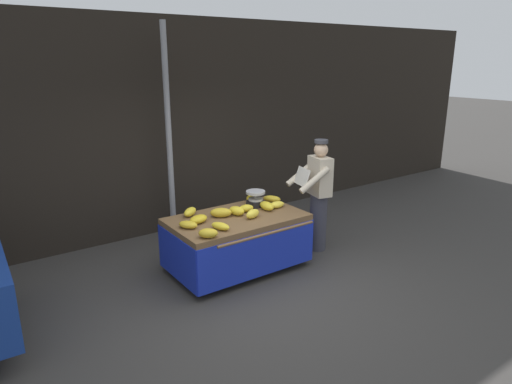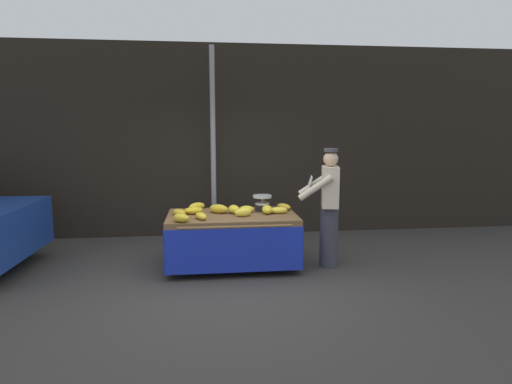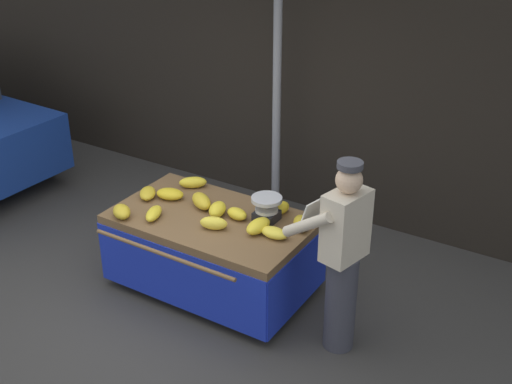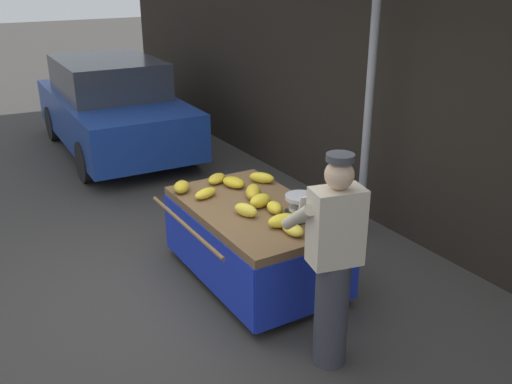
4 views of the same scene
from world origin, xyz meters
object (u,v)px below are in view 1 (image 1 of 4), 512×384
Objects in this scene: banana_bunch_11 at (272,199)px; banana_bunch_12 at (190,212)px; banana_bunch_5 at (277,205)px; banana_bunch_8 at (267,206)px; banana_bunch_1 at (246,208)px; banana_bunch_3 at (251,199)px; banana_bunch_4 at (188,225)px; weighing_scale at (256,199)px; vendor_person at (318,195)px; banana_bunch_9 at (199,219)px; banana_bunch_0 at (253,214)px; banana_bunch_10 at (237,211)px; banana_bunch_2 at (208,233)px; banana_bunch_7 at (221,213)px; banana_cart at (237,230)px; banana_bunch_6 at (220,226)px; street_pole at (169,136)px.

banana_bunch_11 is 1.31m from banana_bunch_12.
banana_bunch_5 is 0.88× the size of banana_bunch_8.
banana_bunch_3 reaches higher than banana_bunch_1.
banana_bunch_4 is 0.90× the size of banana_bunch_8.
banana_bunch_5 is at bearing -0.23° from banana_bunch_4.
weighing_scale is 0.97m from vendor_person.
banana_bunch_9 is (-1.01, -0.13, -0.07)m from weighing_scale.
banana_bunch_0 reaches higher than banana_bunch_1.
banana_bunch_3 is 0.76× the size of banana_bunch_9.
banana_bunch_11 is 0.16× the size of vendor_person.
vendor_person reaches higher than banana_bunch_12.
banana_bunch_3 is 1.01m from vendor_person.
banana_bunch_9 is 0.58m from banana_bunch_10.
banana_bunch_5 is 0.65m from banana_bunch_10.
banana_bunch_8 is at bearing 19.74° from banana_bunch_2.
banana_bunch_2 is at bearing -133.08° from banana_bunch_7.
banana_bunch_0 is at bearing -163.83° from banana_bunch_5.
banana_bunch_9 is at bearing -164.03° from banana_bunch_3.
banana_bunch_4 is 0.94× the size of banana_bunch_11.
banana_bunch_0 is at bearing -49.96° from banana_cart.
banana_bunch_3 is (1.20, 0.82, 0.00)m from banana_bunch_2.
banana_bunch_5 is (0.17, -0.40, -0.01)m from banana_bunch_3.
banana_bunch_1 is 0.88× the size of banana_bunch_10.
banana_bunch_1 is 0.97m from banana_bunch_4.
banana_bunch_10 is at bearing 57.58° from banana_cart.
vendor_person is at bearing -8.55° from banana_bunch_8.
weighing_scale is 0.46m from banana_bunch_10.
banana_bunch_0 is 0.97× the size of banana_bunch_4.
banana_bunch_12 is (0.19, 0.83, -0.00)m from banana_bunch_2.
banana_bunch_10 is at bearing 33.91° from banana_bunch_2.
banana_bunch_7 reaches higher than banana_cart.
vendor_person reaches higher than banana_bunch_1.
banana_bunch_9 is (-1.05, 0.09, -0.01)m from banana_bunch_8.
weighing_scale is 0.34m from banana_bunch_11.
banana_bunch_7 reaches higher than banana_bunch_8.
banana_bunch_1 is 0.41m from banana_bunch_3.
banana_bunch_6 is 0.39m from banana_bunch_9.
weighing_scale reaches higher than banana_bunch_10.
banana_bunch_11 is (0.65, 0.42, -0.01)m from banana_bunch_0.
vendor_person is at bearing -30.78° from banana_bunch_3.
banana_bunch_2 is 0.92× the size of banana_bunch_4.
banana_bunch_9 reaches higher than banana_bunch_4.
banana_bunch_1 is at bearing 161.01° from banana_bunch_8.
banana_bunch_6 is at bearing -96.42° from street_pole.
vendor_person is (1.23, 0.03, 0.04)m from banana_bunch_0.
banana_bunch_3 is (0.73, -1.18, -0.86)m from street_pole.
banana_bunch_7 reaches higher than banana_bunch_12.
banana_bunch_7 is 0.43m from banana_bunch_12.
banana_bunch_3 is (0.36, 0.55, 0.00)m from banana_bunch_0.
banana_bunch_3 is at bearing 149.22° from vendor_person.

